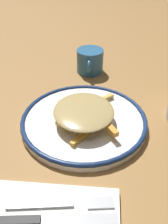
{
  "coord_description": "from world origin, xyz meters",
  "views": [
    {
      "loc": [
        0.46,
        0.03,
        0.38
      ],
      "look_at": [
        0.0,
        0.0,
        0.04
      ],
      "focal_mm": 40.63,
      "sensor_mm": 36.0,
      "label": 1
    }
  ],
  "objects_px": {
    "napkin": "(51,223)",
    "knife": "(38,221)",
    "plate": "(84,120)",
    "fork": "(61,204)",
    "fries_heap": "(86,113)",
    "coffee_mug": "(88,61)"
  },
  "relations": [
    {
      "from": "napkin",
      "to": "knife",
      "type": "bearing_deg",
      "value": -84.24
    },
    {
      "from": "plate",
      "to": "fork",
      "type": "relative_size",
      "value": 1.66
    },
    {
      "from": "plate",
      "to": "fries_heap",
      "type": "xyz_separation_m",
      "value": [
        0.01,
        0.0,
        0.03
      ]
    },
    {
      "from": "knife",
      "to": "coffee_mug",
      "type": "height_order",
      "value": "coffee_mug"
    },
    {
      "from": "fork",
      "to": "coffee_mug",
      "type": "xyz_separation_m",
      "value": [
        -0.49,
        0.02,
        0.02
      ]
    },
    {
      "from": "fries_heap",
      "to": "knife",
      "type": "xyz_separation_m",
      "value": [
        0.25,
        -0.06,
        -0.02
      ]
    },
    {
      "from": "plate",
      "to": "knife",
      "type": "distance_m",
      "value": 0.26
    },
    {
      "from": "plate",
      "to": "coffee_mug",
      "type": "xyz_separation_m",
      "value": [
        -0.26,
        -0.0,
        0.02
      ]
    },
    {
      "from": "fries_heap",
      "to": "coffee_mug",
      "type": "height_order",
      "value": "coffee_mug"
    },
    {
      "from": "plate",
      "to": "fork",
      "type": "distance_m",
      "value": 0.22
    },
    {
      "from": "fries_heap",
      "to": "fork",
      "type": "bearing_deg",
      "value": -6.86
    },
    {
      "from": "napkin",
      "to": "fork",
      "type": "bearing_deg",
      "value": 157.59
    },
    {
      "from": "napkin",
      "to": "plate",
      "type": "bearing_deg",
      "value": 172.27
    },
    {
      "from": "plate",
      "to": "coffee_mug",
      "type": "bearing_deg",
      "value": -178.96
    },
    {
      "from": "fork",
      "to": "fries_heap",
      "type": "bearing_deg",
      "value": 173.14
    },
    {
      "from": "napkin",
      "to": "fork",
      "type": "relative_size",
      "value": 1.22
    },
    {
      "from": "plate",
      "to": "fork",
      "type": "height_order",
      "value": "plate"
    },
    {
      "from": "fries_heap",
      "to": "napkin",
      "type": "distance_m",
      "value": 0.25
    },
    {
      "from": "knife",
      "to": "coffee_mug",
      "type": "xyz_separation_m",
      "value": [
        -0.52,
        0.05,
        0.02
      ]
    },
    {
      "from": "fries_heap",
      "to": "knife",
      "type": "relative_size",
      "value": 0.92
    },
    {
      "from": "napkin",
      "to": "knife",
      "type": "relative_size",
      "value": 1.02
    },
    {
      "from": "fries_heap",
      "to": "napkin",
      "type": "bearing_deg",
      "value": -8.82
    }
  ]
}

